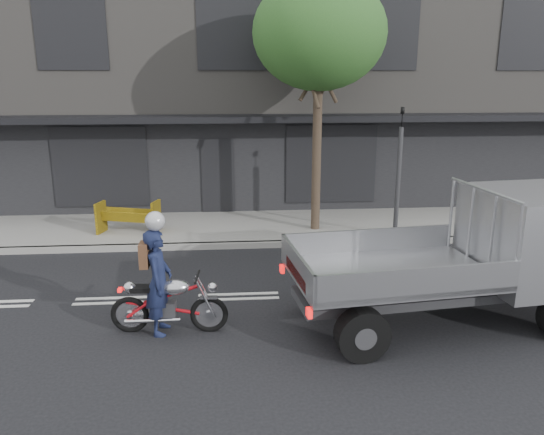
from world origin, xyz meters
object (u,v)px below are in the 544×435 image
at_px(traffic_light_pole, 398,180).
at_px(flatbed_ute, 507,244).
at_px(rider, 159,282).
at_px(motorcycle, 169,303).
at_px(construction_barrier, 127,218).
at_px(street_tree, 319,34).

xyz_separation_m(traffic_light_pole, flatbed_ute, (0.52, -4.62, -0.27)).
bearing_deg(rider, motorcycle, -86.23).
height_order(motorcycle, flatbed_ute, flatbed_ute).
height_order(traffic_light_pole, flatbed_ute, traffic_light_pole).
bearing_deg(construction_barrier, rider, -74.24).
height_order(motorcycle, rider, rider).
height_order(street_tree, motorcycle, street_tree).
bearing_deg(traffic_light_pole, street_tree, 156.97).
bearing_deg(flatbed_ute, street_tree, 107.95).
bearing_deg(motorcycle, rider, -176.23).
relative_size(street_tree, construction_barrier, 4.29).
distance_m(rider, construction_barrier, 5.63).
distance_m(traffic_light_pole, construction_barrier, 7.19).
bearing_deg(traffic_light_pole, construction_barrier, 174.50).
height_order(flatbed_ute, construction_barrier, flatbed_ute).
bearing_deg(flatbed_ute, rider, 174.25).
bearing_deg(traffic_light_pole, rider, -139.60).
distance_m(street_tree, construction_barrier, 6.91).
distance_m(street_tree, flatbed_ute, 7.17).
distance_m(motorcycle, construction_barrier, 5.66).
bearing_deg(rider, construction_barrier, 19.54).
bearing_deg(motorcycle, flatbed_ute, 4.82).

